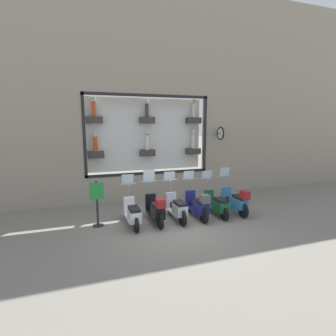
% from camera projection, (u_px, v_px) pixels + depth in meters
% --- Properties ---
extents(ground_plane, '(120.00, 120.00, 0.00)m').
position_uv_depth(ground_plane, '(176.00, 226.00, 8.69)').
color(ground_plane, gray).
extents(building_facade, '(1.23, 36.00, 9.22)m').
position_uv_depth(building_facade, '(147.00, 92.00, 11.28)').
color(building_facade, gray).
rests_on(building_facade, ground_plane).
extents(scooter_teal_0, '(1.81, 0.61, 1.63)m').
position_uv_depth(scooter_teal_0, '(236.00, 201.00, 9.79)').
color(scooter_teal_0, black).
rests_on(scooter_teal_0, ground_plane).
extents(scooter_green_1, '(1.79, 0.61, 1.55)m').
position_uv_depth(scooter_green_1, '(217.00, 204.00, 9.60)').
color(scooter_green_1, black).
rests_on(scooter_green_1, ground_plane).
extents(scooter_navy_2, '(1.81, 0.60, 1.57)m').
position_uv_depth(scooter_navy_2, '(198.00, 205.00, 9.29)').
color(scooter_navy_2, black).
rests_on(scooter_navy_2, ground_plane).
extents(scooter_silver_3, '(1.81, 0.60, 1.59)m').
position_uv_depth(scooter_silver_3, '(177.00, 208.00, 9.11)').
color(scooter_silver_3, black).
rests_on(scooter_silver_3, ground_plane).
extents(scooter_black_4, '(1.81, 0.60, 1.72)m').
position_uv_depth(scooter_black_4, '(156.00, 209.00, 8.80)').
color(scooter_black_4, black).
rests_on(scooter_black_4, ground_plane).
extents(scooter_white_5, '(1.79, 0.60, 1.59)m').
position_uv_depth(scooter_white_5, '(133.00, 213.00, 8.61)').
color(scooter_white_5, black).
rests_on(scooter_white_5, ground_plane).
extents(shop_sign_post, '(0.36, 0.45, 1.52)m').
position_uv_depth(shop_sign_post, '(97.00, 202.00, 8.53)').
color(shop_sign_post, '#232326').
rests_on(shop_sign_post, ground_plane).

